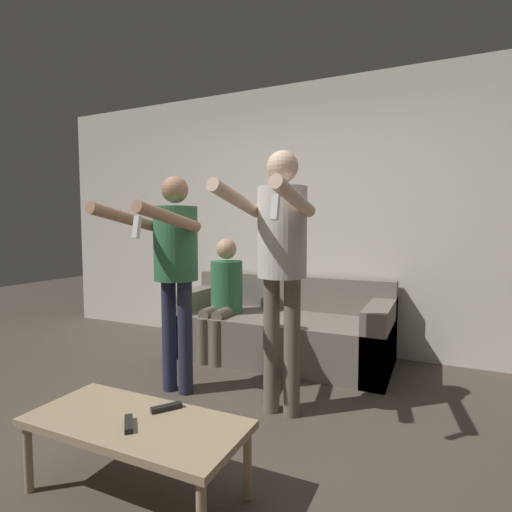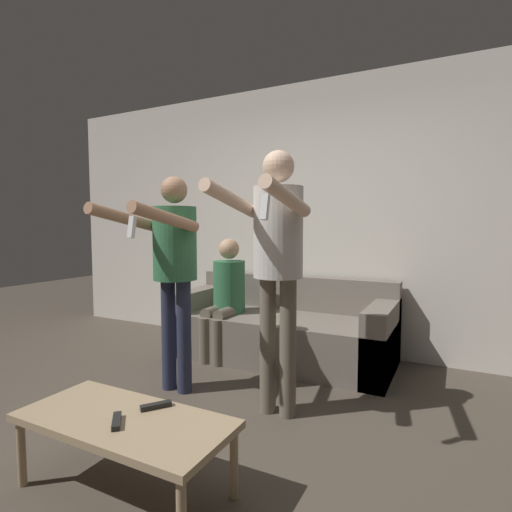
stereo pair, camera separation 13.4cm
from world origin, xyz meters
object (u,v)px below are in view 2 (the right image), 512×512
object	(u,v)px
remote_near	(117,421)
remote_far	(156,406)
couch	(282,330)
person_standing_left	(173,258)
person_seated	(226,292)
coffee_table	(124,425)
person_standing_right	(277,250)

from	to	relation	value
remote_near	remote_far	xyz separation A→B (m)	(0.05, 0.20, 0.00)
couch	remote_near	xyz separation A→B (m)	(0.12, -2.17, 0.11)
couch	person_standing_left	bearing A→B (deg)	-111.32
person_standing_left	person_seated	xyz separation A→B (m)	(-0.08, 0.89, -0.40)
person_seated	remote_near	xyz separation A→B (m)	(0.63, -1.98, -0.24)
person_seated	coffee_table	distance (m)	2.03
person_standing_left	remote_far	xyz separation A→B (m)	(0.60, -0.89, -0.65)
remote_near	remote_far	size ratio (longest dim) A/B	0.95
person_standing_right	remote_far	xyz separation A→B (m)	(-0.25, -0.89, -0.72)
person_standing_right	remote_near	bearing A→B (deg)	-105.38
person_seated	person_standing_left	bearing A→B (deg)	-84.63
person_seated	remote_near	bearing A→B (deg)	-72.39
person_standing_right	remote_far	size ratio (longest dim) A/B	12.26
remote_near	person_standing_right	bearing A→B (deg)	74.62
person_standing_left	person_standing_right	distance (m)	0.85
couch	coffee_table	bearing A→B (deg)	-87.16
couch	person_standing_right	world-z (taller)	person_standing_right
person_standing_left	coffee_table	xyz separation A→B (m)	(0.53, -1.02, -0.70)
person_standing_left	person_seated	size ratio (longest dim) A/B	1.43
coffee_table	remote_near	distance (m)	0.08
coffee_table	remote_near	world-z (taller)	remote_near
person_standing_left	remote_near	distance (m)	1.38
coffee_table	remote_far	size ratio (longest dim) A/B	7.33
person_standing_right	coffee_table	distance (m)	1.33
person_seated	remote_far	distance (m)	1.92
coffee_table	remote_near	size ratio (longest dim) A/B	7.75
couch	person_seated	size ratio (longest dim) A/B	1.80
person_standing_right	remote_near	world-z (taller)	person_standing_right
person_standing_left	remote_far	bearing A→B (deg)	-56.01
person_standing_right	coffee_table	world-z (taller)	person_standing_right
coffee_table	person_standing_left	bearing A→B (deg)	117.20
person_seated	coffee_table	world-z (taller)	person_seated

